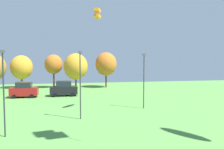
% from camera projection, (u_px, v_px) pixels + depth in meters
% --- Properties ---
extents(kite_flying_1, '(1.15, 1.18, 1.53)m').
position_uv_depth(kite_flying_1, '(97.00, 13.00, 35.23)').
color(kite_flying_1, orange).
extents(parked_car_second_from_left, '(4.27, 2.18, 2.49)m').
position_uv_depth(parked_car_second_from_left, '(24.00, 90.00, 37.87)').
color(parked_car_second_from_left, maroon).
rests_on(parked_car_second_from_left, ground).
extents(parked_car_third_from_left, '(4.45, 2.11, 2.49)m').
position_uv_depth(parked_car_third_from_left, '(64.00, 89.00, 39.32)').
color(parked_car_third_from_left, black).
rests_on(parked_car_third_from_left, ground).
extents(light_post_0, '(0.36, 0.20, 7.01)m').
position_uv_depth(light_post_0, '(4.00, 89.00, 18.94)').
color(light_post_0, '#2D2D33').
rests_on(light_post_0, ground).
extents(light_post_1, '(0.36, 0.20, 7.07)m').
position_uv_depth(light_post_1, '(80.00, 81.00, 24.44)').
color(light_post_1, '#2D2D33').
rests_on(light_post_1, ground).
extents(light_post_2, '(0.36, 0.20, 6.88)m').
position_uv_depth(light_post_2, '(144.00, 78.00, 29.61)').
color(light_post_2, '#2D2D33').
rests_on(light_post_2, ground).
extents(treeline_tree_1, '(4.48, 4.48, 6.81)m').
position_uv_depth(treeline_tree_1, '(22.00, 67.00, 48.95)').
color(treeline_tree_1, brown).
rests_on(treeline_tree_1, ground).
extents(treeline_tree_2, '(3.70, 3.70, 6.98)m').
position_uv_depth(treeline_tree_2, '(54.00, 64.00, 49.46)').
color(treeline_tree_2, brown).
rests_on(treeline_tree_2, ground).
extents(treeline_tree_3, '(4.90, 4.90, 7.22)m').
position_uv_depth(treeline_tree_3, '(76.00, 67.00, 48.59)').
color(treeline_tree_3, brown).
rests_on(treeline_tree_3, ground).
extents(treeline_tree_4, '(4.48, 4.48, 7.46)m').
position_uv_depth(treeline_tree_4, '(106.00, 64.00, 50.11)').
color(treeline_tree_4, brown).
rests_on(treeline_tree_4, ground).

